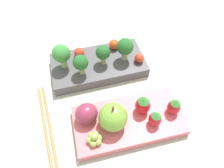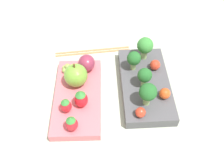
% 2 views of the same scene
% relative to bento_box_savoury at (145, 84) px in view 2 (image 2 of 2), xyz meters
% --- Properties ---
extents(ground_plane, '(4.00, 4.00, 0.00)m').
position_rel_bento_box_savoury_xyz_m(ground_plane, '(0.01, -0.08, -0.01)').
color(ground_plane, '#ADB7A3').
extents(bento_box_savoury, '(0.23, 0.13, 0.03)m').
position_rel_bento_box_savoury_xyz_m(bento_box_savoury, '(0.00, 0.00, 0.00)').
color(bento_box_savoury, '#4C4C51').
rests_on(bento_box_savoury, ground_plane).
extents(bento_box_fruit, '(0.23, 0.12, 0.02)m').
position_rel_bento_box_savoury_xyz_m(bento_box_fruit, '(0.02, -0.17, -0.00)').
color(bento_box_fruit, '#DB6670').
rests_on(bento_box_fruit, ground_plane).
extents(broccoli_floret_0, '(0.03, 0.03, 0.05)m').
position_rel_bento_box_savoury_xyz_m(broccoli_floret_0, '(0.02, -0.01, 0.05)').
color(broccoli_floret_0, '#93B770').
rests_on(broccoli_floret_0, bento_box_savoury).
extents(broccoli_floret_1, '(0.04, 0.04, 0.06)m').
position_rel_bento_box_savoury_xyz_m(broccoli_floret_1, '(-0.08, 0.01, 0.05)').
color(broccoli_floret_1, '#93B770').
rests_on(broccoli_floret_1, bento_box_savoury).
extents(broccoli_floret_2, '(0.03, 0.03, 0.05)m').
position_rel_bento_box_savoury_xyz_m(broccoli_floret_2, '(-0.04, -0.02, 0.05)').
color(broccoli_floret_2, '#93B770').
rests_on(broccoli_floret_2, bento_box_savoury).
extents(broccoli_floret_3, '(0.04, 0.04, 0.06)m').
position_rel_bento_box_savoury_xyz_m(broccoli_floret_3, '(0.06, -0.01, 0.05)').
color(broccoli_floret_3, '#93B770').
rests_on(broccoli_floret_3, bento_box_savoury).
extents(cherry_tomato_0, '(0.03, 0.03, 0.03)m').
position_rel_bento_box_savoury_xyz_m(cherry_tomato_0, '(-0.04, 0.03, 0.03)').
color(cherry_tomato_0, red).
rests_on(cherry_tomato_0, bento_box_savoury).
extents(cherry_tomato_1, '(0.03, 0.03, 0.03)m').
position_rel_bento_box_savoury_xyz_m(cherry_tomato_1, '(0.05, 0.03, 0.03)').
color(cherry_tomato_1, '#DB4C1E').
rests_on(cherry_tomato_1, bento_box_savoury).
extents(cherry_tomato_2, '(0.02, 0.02, 0.02)m').
position_rel_bento_box_savoury_xyz_m(cherry_tomato_2, '(0.10, -0.03, 0.02)').
color(cherry_tomato_2, red).
rests_on(cherry_tomato_2, bento_box_savoury).
extents(apple, '(0.06, 0.06, 0.07)m').
position_rel_bento_box_savoury_xyz_m(apple, '(-0.02, -0.17, 0.04)').
color(apple, '#70A838').
rests_on(apple, bento_box_fruit).
extents(strawberry_0, '(0.03, 0.03, 0.04)m').
position_rel_bento_box_savoury_xyz_m(strawberry_0, '(0.11, -0.18, 0.03)').
color(strawberry_0, red).
rests_on(strawberry_0, bento_box_fruit).
extents(strawberry_1, '(0.03, 0.03, 0.04)m').
position_rel_bento_box_savoury_xyz_m(strawberry_1, '(0.06, -0.19, 0.03)').
color(strawberry_1, red).
rests_on(strawberry_1, bento_box_fruit).
extents(strawberry_2, '(0.03, 0.03, 0.05)m').
position_rel_bento_box_savoury_xyz_m(strawberry_2, '(0.05, -0.16, 0.03)').
color(strawberry_2, red).
rests_on(strawberry_2, bento_box_fruit).
extents(plum, '(0.05, 0.04, 0.04)m').
position_rel_bento_box_savoury_xyz_m(plum, '(-0.06, -0.14, 0.03)').
color(plum, '#892D47').
rests_on(plum, bento_box_fruit).
extents(grape_cluster, '(0.03, 0.03, 0.02)m').
position_rel_bento_box_savoury_xyz_m(grape_cluster, '(-0.06, -0.19, 0.02)').
color(grape_cluster, '#8EA84C').
rests_on(grape_cluster, bento_box_fruit).
extents(chopsticks_pair, '(0.02, 0.21, 0.01)m').
position_rel_bento_box_savoury_xyz_m(chopsticks_pair, '(-0.15, -0.12, -0.01)').
color(chopsticks_pair, '#A37547').
rests_on(chopsticks_pair, ground_plane).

